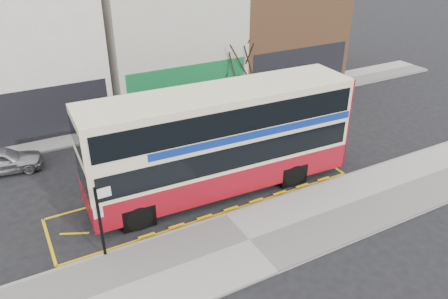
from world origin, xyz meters
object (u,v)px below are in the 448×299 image
bus_stop_post (101,215)px  car_white (259,102)px  double_decker_bus (222,139)px  street_tree_right (240,50)px  car_silver (2,161)px  car_grey (137,124)px

bus_stop_post → car_white: bus_stop_post is taller
double_decker_bus → bus_stop_post: double_decker_bus is taller
street_tree_right → bus_stop_post: bearing=-137.9°
double_decker_bus → car_silver: 11.36m
bus_stop_post → double_decker_bus: bearing=17.6°
bus_stop_post → car_grey: bearing=63.4°
car_silver → car_white: (15.59, 0.43, 0.05)m
double_decker_bus → car_silver: double_decker_bus is taller
car_silver → street_tree_right: size_ratio=0.69×
bus_stop_post → street_tree_right: 16.70m
double_decker_bus → street_tree_right: (6.20, 9.00, 1.16)m
bus_stop_post → car_silver: (-2.91, 8.76, -1.29)m
bus_stop_post → car_silver: bearing=106.7°
street_tree_right → double_decker_bus: bearing=-124.6°
bus_stop_post → car_grey: 10.69m
car_silver → car_white: bearing=-79.3°
car_silver → car_grey: (7.37, 0.88, 0.07)m
bus_stop_post → car_white: bearing=34.2°
car_grey → street_tree_right: (7.85, 1.51, 3.03)m
double_decker_bus → car_white: size_ratio=2.57×
car_grey → double_decker_bus: bearing=-166.4°
car_white → car_grey: bearing=75.8°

